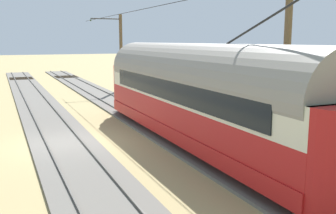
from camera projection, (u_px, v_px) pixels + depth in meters
ground_plane at (64, 145)px, 16.62m from camera, size 220.00×220.00×0.00m
track_streetcar_siding at (169, 131)px, 18.91m from camera, size 2.80×80.00×0.18m
track_adjacent_siding at (63, 142)px, 16.90m from camera, size 2.80×80.00×0.18m
vintage_streetcar at (196, 93)px, 16.03m from camera, size 2.65×17.93×5.88m
catenary_pole_foreground at (120, 51)px, 34.01m from camera, size 2.83×0.28×6.64m
catenary_pole_mid_near at (284, 65)px, 14.67m from camera, size 2.83×0.28×6.64m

